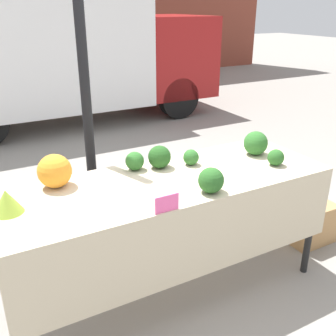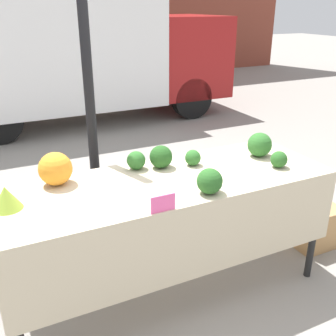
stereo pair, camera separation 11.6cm
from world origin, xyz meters
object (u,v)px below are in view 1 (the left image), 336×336
Objects in this scene: parked_truck at (64,50)px; price_sign at (167,204)px; orange_cauliflower at (55,171)px; produce_crate at (308,221)px.

price_sign is at bearing -99.14° from parked_truck.
orange_cauliflower is at bearing -105.77° from parked_truck.
produce_crate is (2.04, -0.24, -0.81)m from orange_cauliflower.
price_sign is 1.80m from produce_crate.
orange_cauliflower is at bearing 173.43° from produce_crate.
parked_truck is 12.43× the size of produce_crate.
produce_crate is at bearing -80.74° from parked_truck.
parked_truck is 4.68m from orange_cauliflower.
orange_cauliflower is 0.76m from price_sign.
parked_truck is at bearing 80.86° from price_sign.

